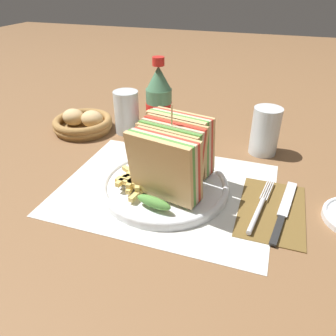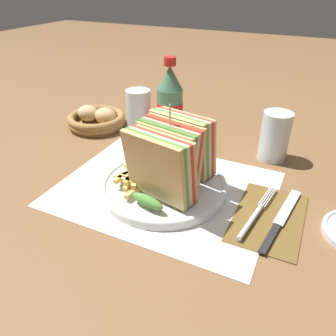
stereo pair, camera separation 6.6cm
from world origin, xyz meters
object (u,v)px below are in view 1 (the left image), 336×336
Objects in this scene: plate_main at (165,185)px; club_sandwich at (172,156)px; coke_bottle_near at (159,104)px; knife at (284,211)px; glass_near at (265,131)px; bread_basket at (83,123)px; fork at (259,210)px; glass_far at (127,115)px.

plate_main is 1.26× the size of club_sandwich.
coke_bottle_near reaches higher than club_sandwich.
plate_main is at bearing -172.30° from knife.
bread_basket is at bearing -176.91° from glass_near.
bread_basket is (-0.50, 0.22, 0.01)m from fork.
coke_bottle_near is 0.27m from glass_near.
fork is at bearing -86.57° from glass_near.
knife is at bearing -75.84° from glass_near.
fork is 0.84× the size of coke_bottle_near.
glass_near is at bearing 3.09° from bread_basket.
club_sandwich is 1.78× the size of glass_far.
glass_near is 1.00× the size of glass_far.
knife is 0.42m from coke_bottle_near.
plate_main is at bearing -50.87° from glass_far.
glass_near is at bearing -0.68° from glass_far.
glass_far is (-0.36, 0.00, -0.01)m from glass_near.
plate_main is at bearing -33.06° from bread_basket.
glass_far reaches higher than plate_main.
fork reaches higher than knife.
club_sandwich reaches higher than glass_near.
club_sandwich is at bearing -172.13° from knife.
glass_near is at bearing 101.68° from fork.
knife is at bearing -20.66° from bread_basket.
coke_bottle_near reaches higher than knife.
club_sandwich is at bearing -48.82° from glass_far.
fork is 0.87× the size of knife.
club_sandwich is at bearing -31.94° from bread_basket.
club_sandwich is 1.26× the size of bread_basket.
coke_bottle_near is (-0.11, 0.24, 0.01)m from club_sandwich.
club_sandwich is 0.27m from coke_bottle_near.
club_sandwich reaches higher than fork.
bread_basket is at bearing -169.95° from coke_bottle_near.
glass_far is at bearing 159.06° from knife.
glass_near is 0.71× the size of bread_basket.
club_sandwich is 0.19m from fork.
plate_main is at bearing 176.99° from club_sandwich.
plate_main is 0.27m from coke_bottle_near.
glass_near is 0.48m from bread_basket.
glass_near reaches higher than plate_main.
glass_far is (-0.42, 0.23, 0.04)m from knife.
knife is 1.24× the size of bread_basket.
fork is 0.39m from coke_bottle_near.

